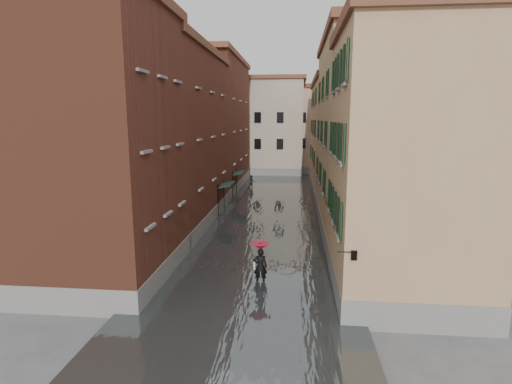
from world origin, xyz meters
The scene contains 16 objects.
ground centered at (0.00, 0.00, 0.00)m, with size 120.00×120.00×0.00m, color #515154.
floodwater centered at (0.00, 13.00, 0.10)m, with size 10.00×60.00×0.20m, color #43494B.
building_left_near centered at (-7.00, -2.00, 6.50)m, with size 6.00×8.00×13.00m, color brown.
building_left_mid centered at (-7.00, 9.00, 6.25)m, with size 6.00×14.00×12.50m, color maroon.
building_left_far centered at (-7.00, 24.00, 7.00)m, with size 6.00×16.00×14.00m, color brown.
building_right_near centered at (7.00, -2.00, 5.75)m, with size 6.00×8.00×11.50m, color tan.
building_right_mid centered at (7.00, 9.00, 6.50)m, with size 6.00×14.00×13.00m, color #A08461.
building_right_far centered at (7.00, 24.00, 5.75)m, with size 6.00×16.00×11.50m, color tan.
building_end_cream centered at (-3.00, 38.00, 6.50)m, with size 12.00×9.00×13.00m, color #B2A88D.
building_end_pink centered at (6.00, 40.00, 6.00)m, with size 10.00×9.00×12.00m, color tan.
awning_near centered at (-3.49, 11.72, 2.46)m, with size 1.09×2.71×2.80m.
awning_far centered at (-3.49, 19.06, 2.46)m, with size 1.09×2.77×2.80m.
wall_lantern centered at (4.33, -6.00, 3.01)m, with size 0.71×0.22×0.35m.
window_planters centered at (4.12, -0.80, 3.51)m, with size 0.59×7.93×0.84m.
pedestrian_main centered at (0.55, -2.10, 1.19)m, with size 0.86×0.86×2.06m.
pedestrian_far centered at (-2.76, 23.96, 0.80)m, with size 0.77×0.60×1.59m, color black.
Camera 1 is at (2.17, -20.25, 7.95)m, focal length 28.00 mm.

